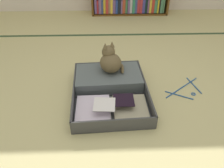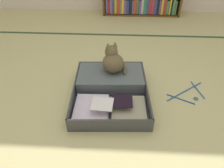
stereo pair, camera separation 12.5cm
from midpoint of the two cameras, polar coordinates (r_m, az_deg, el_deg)
name	(u,v)px [view 1 (the left image)]	position (r m, az deg, el deg)	size (l,w,h in m)	color
ground_plane	(120,103)	(1.88, 0.23, -5.07)	(10.00, 10.00, 0.00)	#CABD82
tatami_border	(114,35)	(3.06, -0.68, 12.77)	(4.80, 0.05, 0.00)	#344C2F
open_suitcase	(109,87)	(1.98, -2.48, -0.82)	(0.68, 0.84, 0.12)	#3C3D40
black_cat	(110,61)	(2.02, -2.26, 6.06)	(0.26, 0.28, 0.28)	brown
clothes_hanger	(186,90)	(2.11, 17.15, -1.45)	(0.37, 0.33, 0.01)	#245395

